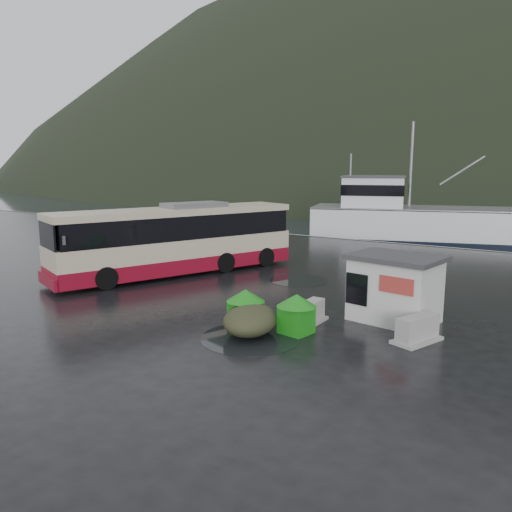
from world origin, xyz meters
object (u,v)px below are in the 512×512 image
Objects in this scene: white_van at (143,267)px; jersey_barrier_b at (417,342)px; jersey_barrier_a at (310,323)px; coach_bus at (178,273)px; ticket_kiosk at (393,321)px; fishing_trawler at (445,231)px; waste_bin_right at (246,327)px; waste_bin_left at (296,333)px; dome_tent at (250,334)px.

white_van is 16.87m from jersey_barrier_b.
jersey_barrier_a is 0.91× the size of jersey_barrier_b.
ticket_kiosk is at bearing 11.55° from coach_bus.
fishing_trawler reaches higher than jersey_barrier_b.
waste_bin_right is 2.38m from jersey_barrier_a.
dome_tent is (-1.27, -0.92, 0.00)m from waste_bin_left.
white_van is at bearing -162.29° from coach_bus.
waste_bin_right is 5.82m from jersey_barrier_b.
white_van is 13.76m from waste_bin_left.
coach_bus is at bearing 158.72° from jersey_barrier_a.
ticket_kiosk is at bearing 40.58° from waste_bin_right.
dome_tent is 0.80× the size of ticket_kiosk.
jersey_barrier_b is (16.42, -3.87, 0.00)m from white_van.
coach_bus is 10.60m from dome_tent.
waste_bin_left reaches higher than dome_tent.
white_van is 4.20× the size of waste_bin_right.
coach_bus is at bearing -7.96° from white_van.
waste_bin_right is at bearing -13.62° from coach_bus.
white_van is 28.47m from fishing_trawler.
jersey_barrier_a is (1.69, 1.68, 0.00)m from waste_bin_right.
ticket_kiosk is 2.26m from jersey_barrier_b.
white_van is at bearing 162.51° from jersey_barrier_a.
dome_tent is (8.71, -6.04, 0.00)m from coach_bus.
waste_bin_right is at bearing -168.23° from waste_bin_left.
waste_bin_left is 1.00× the size of waste_bin_right.
waste_bin_right is 0.87× the size of jersey_barrier_a.
fishing_trawler is (10.52, 26.45, 0.00)m from white_van.
white_van is 15.20m from ticket_kiosk.
waste_bin_right is at bearing 136.40° from dome_tent.
coach_bus is 27.70m from fishing_trawler.
fishing_trawler is at bearing 91.63° from dome_tent.
jersey_barrier_a is (1.13, 2.21, 0.00)m from dome_tent.
white_van is at bearing -179.16° from ticket_kiosk.
ticket_kiosk reaches higher than white_van.
jersey_barrier_b is 0.06× the size of fishing_trawler.
ticket_kiosk is 3.13m from jersey_barrier_a.
white_van is 1.82× the size of ticket_kiosk.
fishing_trawler is at bearing 101.03° from jersey_barrier_b.
waste_bin_left is 0.54× the size of dome_tent.
white_van reaches higher than waste_bin_right.
dome_tent is at bearing -14.31° from coach_bus.
dome_tent is at bearing -155.14° from jersey_barrier_b.
dome_tent is 5.49m from jersey_barrier_b.
waste_bin_left is 0.43× the size of ticket_kiosk.
waste_bin_left is 1.87m from waste_bin_right.
coach_bus is at bearing 164.74° from jersey_barrier_b.
waste_bin_left is at bearing -117.61° from ticket_kiosk.
ticket_kiosk is at bearing 37.37° from jersey_barrier_a.
waste_bin_left is (12.72, -5.26, 0.00)m from white_van.
jersey_barrier_a is at bearing -178.57° from jersey_barrier_b.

